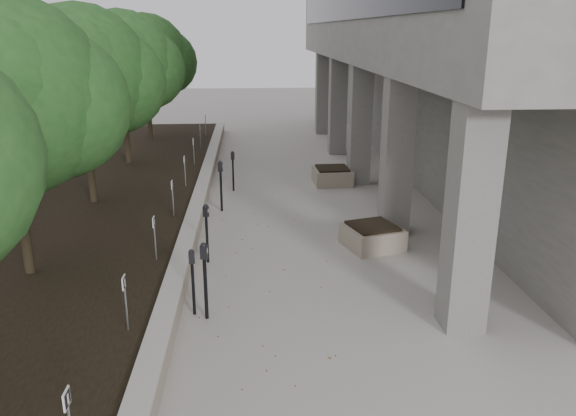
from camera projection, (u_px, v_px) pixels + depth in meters
name	position (u px, v px, depth m)	size (l,w,h in m)	color
ground	(273.00, 363.00, 9.10)	(90.00, 90.00, 0.00)	#AFAAA1
retaining_wall	(202.00, 195.00, 17.48)	(0.39, 26.00, 0.50)	tan
planting_bed	(80.00, 198.00, 17.26)	(7.00, 26.00, 0.40)	black
crabapple_tree_2	(11.00, 139.00, 10.72)	(4.60, 4.00, 5.44)	#1E4A1C
crabapple_tree_3	(84.00, 106.00, 15.48)	(4.60, 4.00, 5.44)	#1E4A1C
crabapple_tree_4	(123.00, 88.00, 20.24)	(4.60, 4.00, 5.44)	#1E4A1C
crabapple_tree_5	(146.00, 77.00, 25.00)	(4.60, 4.00, 5.44)	#1E4A1C
parking_sign_2	(126.00, 303.00, 9.17)	(0.04, 0.22, 0.96)	black
parking_sign_3	(155.00, 238.00, 12.03)	(0.04, 0.22, 0.96)	black
parking_sign_4	(173.00, 198.00, 14.88)	(0.04, 0.22, 0.96)	black
parking_sign_5	(185.00, 171.00, 17.74)	(0.04, 0.22, 0.96)	black
parking_sign_6	(194.00, 152.00, 20.59)	(0.04, 0.22, 0.96)	black
parking_sign_7	(200.00, 137.00, 23.45)	(0.04, 0.22, 0.96)	black
parking_sign_8	(206.00, 125.00, 26.31)	(0.04, 0.22, 0.96)	black
parking_meter_1	(193.00, 282.00, 10.47)	(0.13, 0.09, 1.30)	black
parking_meter_2	(205.00, 281.00, 10.30)	(0.15, 0.11, 1.49)	black
parking_meter_3	(207.00, 234.00, 12.85)	(0.14, 0.10, 1.39)	black
parking_meter_4	(221.00, 186.00, 16.52)	(0.15, 0.11, 1.51)	black
parking_meter_5	(233.00, 171.00, 18.63)	(0.13, 0.09, 1.34)	black
planter_front	(372.00, 236.00, 13.88)	(1.24, 1.24, 0.58)	tan
planter_back	(332.00, 176.00, 19.60)	(1.26, 1.26, 0.59)	tan
berry_scatter	(261.00, 248.00, 13.86)	(3.30, 14.10, 0.02)	maroon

